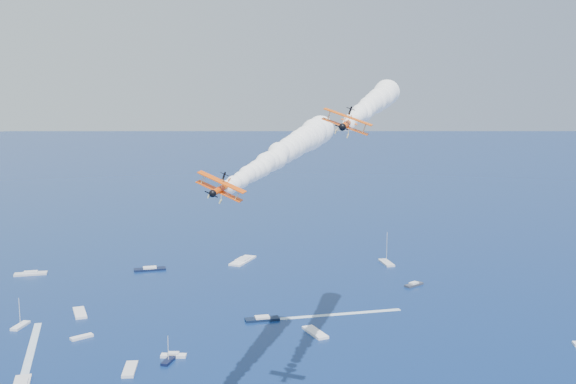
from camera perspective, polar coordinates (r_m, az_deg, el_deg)
name	(u,v)px	position (r m, az deg, el deg)	size (l,w,h in m)	color
biplane_lead	(346,125)	(116.05, 4.87, 5.65)	(7.65, 8.58, 5.17)	#FF5705
biplane_trail	(220,189)	(99.20, -5.68, 0.25)	(6.70, 7.52, 4.53)	#FF4F05
smoke_trail_lead	(372,105)	(147.13, 7.06, 7.27)	(44.75, 48.62, 11.12)	white
smoke_trail_trail	(284,152)	(128.45, -0.33, 3.38)	(46.05, 47.40, 11.12)	white
spectator_boats	(176,315)	(208.39, -9.39, -10.15)	(210.72, 148.85, 0.70)	white
boat_wakes	(115,359)	(181.66, -14.31, -13.37)	(154.65, 66.61, 0.04)	white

